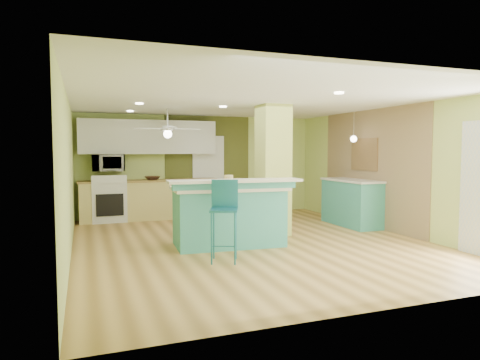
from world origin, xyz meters
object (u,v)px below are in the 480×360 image
Objects in this scene: peninsula at (229,214)px; canister at (229,180)px; bar_stool at (224,207)px; side_counter at (352,202)px; fruit_bowl at (152,178)px.

canister is (0.07, 0.21, 0.57)m from peninsula.
bar_stool is 4.03m from side_counter.
fruit_bowl is 1.79× the size of canister.
side_counter is at bearing -30.38° from fruit_bowl.
canister reaches higher than side_counter.
side_counter is at bearing 50.03° from bar_stool.
peninsula is 3.29m from side_counter.
fruit_bowl reaches higher than side_counter.
peninsula is at bearing -163.31° from side_counter.
canister is at bearing -166.54° from side_counter.
peninsula is at bearing -107.52° from canister.
fruit_bowl is (-0.41, 4.21, 0.18)m from bar_stool.
side_counter is (3.55, 1.89, -0.30)m from bar_stool.
canister is at bearing -74.13° from fruit_bowl.
canister is (0.46, 1.15, 0.30)m from bar_stool.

